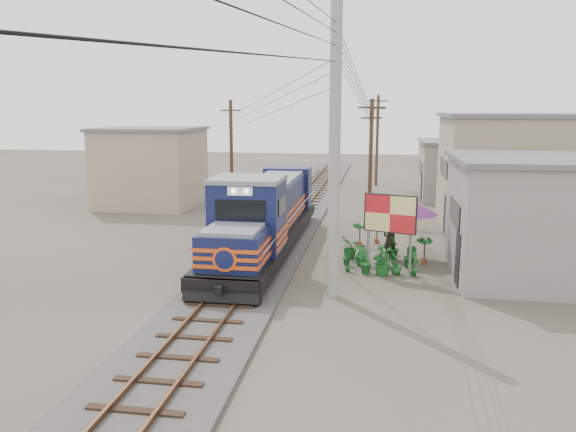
% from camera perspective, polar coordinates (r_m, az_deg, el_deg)
% --- Properties ---
extents(ground, '(120.00, 120.00, 0.00)m').
position_cam_1_polar(ground, '(21.05, -4.99, -7.11)').
color(ground, '#473F35').
rests_on(ground, ground).
extents(ballast, '(3.60, 70.00, 0.16)m').
position_cam_1_polar(ballast, '(30.49, -0.41, -1.19)').
color(ballast, '#595651').
rests_on(ballast, ground).
extents(track, '(1.15, 70.00, 0.12)m').
position_cam_1_polar(track, '(30.45, -0.41, -0.86)').
color(track, '#51331E').
rests_on(track, ground).
extents(locomotive, '(2.76, 15.02, 3.72)m').
position_cam_1_polar(locomotive, '(25.38, -2.29, -0.09)').
color(locomotive, black).
rests_on(locomotive, ground).
extents(utility_pole_main, '(0.40, 0.40, 10.00)m').
position_cam_1_polar(utility_pole_main, '(18.99, 4.74, 6.34)').
color(utility_pole_main, '#9E9B93').
rests_on(utility_pole_main, ground).
extents(wooden_pole_mid, '(1.60, 0.24, 7.00)m').
position_cam_1_polar(wooden_pole_mid, '(33.50, 8.39, 6.02)').
color(wooden_pole_mid, '#4C3826').
rests_on(wooden_pole_mid, ground).
extents(wooden_pole_far, '(1.60, 0.24, 7.50)m').
position_cam_1_polar(wooden_pole_far, '(47.45, 9.05, 7.76)').
color(wooden_pole_far, '#4C3826').
rests_on(wooden_pole_far, ground).
extents(wooden_pole_left, '(1.60, 0.24, 7.00)m').
position_cam_1_polar(wooden_pole_left, '(38.79, -5.78, 6.76)').
color(wooden_pole_left, '#4C3826').
rests_on(wooden_pole_left, ground).
extents(power_lines, '(9.65, 19.00, 3.30)m').
position_cam_1_polar(power_lines, '(28.35, -1.24, 13.11)').
color(power_lines, black).
rests_on(power_lines, ground).
extents(shophouse_front, '(7.35, 6.30, 4.70)m').
position_cam_1_polar(shophouse_front, '(23.68, 25.02, -0.18)').
color(shophouse_front, gray).
rests_on(shophouse_front, ground).
extents(shophouse_mid, '(8.40, 7.35, 6.20)m').
position_cam_1_polar(shophouse_mid, '(32.45, 22.60, 4.13)').
color(shophouse_mid, tan).
rests_on(shophouse_mid, ground).
extents(shophouse_back, '(6.30, 6.30, 4.20)m').
position_cam_1_polar(shophouse_back, '(42.04, 17.43, 4.49)').
color(shophouse_back, gray).
rests_on(shophouse_back, ground).
extents(shophouse_left, '(6.30, 6.30, 5.20)m').
position_cam_1_polar(shophouse_left, '(38.61, -13.73, 4.89)').
color(shophouse_left, tan).
rests_on(shophouse_left, ground).
extents(billboard, '(2.02, 0.74, 3.22)m').
position_cam_1_polar(billboard, '(22.15, 10.33, -0.01)').
color(billboard, '#99999E').
rests_on(billboard, ground).
extents(market_umbrella, '(2.47, 2.47, 2.60)m').
position_cam_1_polar(market_umbrella, '(24.60, 12.39, 0.82)').
color(market_umbrella, black).
rests_on(market_umbrella, ground).
extents(vendor, '(0.79, 0.75, 1.82)m').
position_cam_1_polar(vendor, '(24.63, 10.29, -2.37)').
color(vendor, black).
rests_on(vendor, ground).
extents(plant_nursery, '(3.30, 3.27, 1.10)m').
position_cam_1_polar(plant_nursery, '(23.51, 8.80, -4.00)').
color(plant_nursery, '#1A5C21').
rests_on(plant_nursery, ground).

